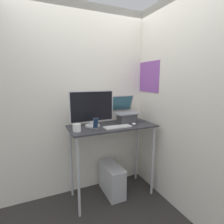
# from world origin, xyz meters

# --- Properties ---
(ground_plane) EXTENTS (12.00, 12.00, 0.00)m
(ground_plane) POSITION_xyz_m (0.00, 0.00, 0.00)
(ground_plane) COLOR #2D2B28
(wall_back) EXTENTS (6.00, 0.05, 2.60)m
(wall_back) POSITION_xyz_m (0.00, 0.60, 1.30)
(wall_back) COLOR silver
(wall_back) RESTS_ON ground_plane
(wall_side_right) EXTENTS (0.06, 6.00, 2.60)m
(wall_side_right) POSITION_xyz_m (0.65, 0.00, 1.30)
(wall_side_right) COLOR silver
(wall_side_right) RESTS_ON ground_plane
(desk) EXTENTS (1.13, 0.52, 1.02)m
(desk) POSITION_xyz_m (0.00, 0.26, 0.87)
(desk) COLOR #333338
(desk) RESTS_ON ground_plane
(laptop) EXTENTS (0.34, 0.33, 0.37)m
(laptop) POSITION_xyz_m (0.25, 0.33, 1.12)
(laptop) COLOR #4C4C51
(laptop) RESTS_ON desk
(monitor) EXTENTS (0.57, 0.19, 0.46)m
(monitor) POSITION_xyz_m (-0.25, 0.32, 1.24)
(monitor) COLOR silver
(monitor) RESTS_ON desk
(keyboard) EXTENTS (0.35, 0.12, 0.02)m
(keyboard) POSITION_xyz_m (0.02, 0.14, 1.02)
(keyboard) COLOR white
(keyboard) RESTS_ON desk
(mouse) EXTENTS (0.04, 0.07, 0.03)m
(mouse) POSITION_xyz_m (0.27, 0.15, 1.03)
(mouse) COLOR white
(mouse) RESTS_ON desk
(cell_phone) EXTENTS (0.08, 0.08, 0.15)m
(cell_phone) POSITION_xyz_m (-0.27, 0.13, 1.05)
(cell_phone) COLOR #4C4C51
(cell_phone) RESTS_ON desk
(computer_tower) EXTENTS (0.22, 0.49, 0.43)m
(computer_tower) POSITION_xyz_m (0.01, 0.29, 0.21)
(computer_tower) COLOR silver
(computer_tower) RESTS_ON ground_plane
(mug) EXTENTS (0.10, 0.10, 0.09)m
(mug) POSITION_xyz_m (-0.49, 0.18, 1.06)
(mug) COLOR white
(mug) RESTS_ON desk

